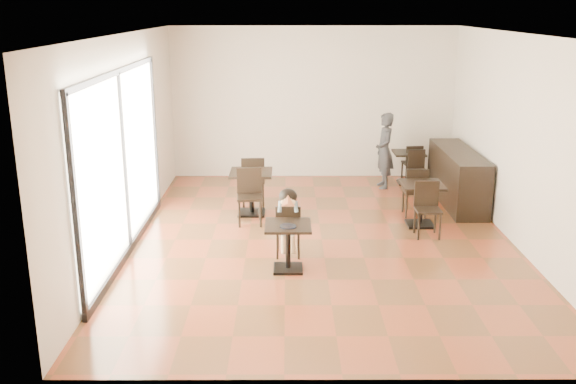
{
  "coord_description": "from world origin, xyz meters",
  "views": [
    {
      "loc": [
        -0.56,
        -9.62,
        3.59
      ],
      "look_at": [
        -0.54,
        -0.72,
        1.0
      ],
      "focal_mm": 40.0,
      "sensor_mm": 36.0,
      "label": 1
    }
  ],
  "objects_px": {
    "child_chair": "(288,229)",
    "chair_left_a": "(253,180)",
    "chair_mid_a": "(415,191)",
    "chair_mid_b": "(428,210)",
    "child": "(288,223)",
    "chair_back_b": "(418,171)",
    "adult_patron": "(384,151)",
    "chair_left_b": "(250,197)",
    "child_table": "(288,247)",
    "cafe_table_back": "(408,168)",
    "cafe_table_mid": "(421,205)",
    "chair_back_a": "(412,163)",
    "cafe_table_left": "(251,193)"
  },
  "relations": [
    {
      "from": "child_table",
      "to": "chair_back_b",
      "type": "distance_m",
      "value": 4.82
    },
    {
      "from": "child",
      "to": "chair_left_a",
      "type": "height_order",
      "value": "child"
    },
    {
      "from": "child_chair",
      "to": "child",
      "type": "height_order",
      "value": "child"
    },
    {
      "from": "child_table",
      "to": "chair_mid_a",
      "type": "height_order",
      "value": "chair_mid_a"
    },
    {
      "from": "cafe_table_mid",
      "to": "chair_mid_b",
      "type": "xyz_separation_m",
      "value": [
        -0.0,
        -0.55,
        0.07
      ]
    },
    {
      "from": "chair_mid_b",
      "to": "chair_back_a",
      "type": "bearing_deg",
      "value": 83.52
    },
    {
      "from": "cafe_table_left",
      "to": "chair_mid_b",
      "type": "xyz_separation_m",
      "value": [
        2.9,
        -1.18,
        0.05
      ]
    },
    {
      "from": "child_chair",
      "to": "cafe_table_back",
      "type": "relative_size",
      "value": 1.21
    },
    {
      "from": "adult_patron",
      "to": "chair_back_a",
      "type": "relative_size",
      "value": 1.9
    },
    {
      "from": "child",
      "to": "chair_back_a",
      "type": "relative_size",
      "value": 1.27
    },
    {
      "from": "cafe_table_back",
      "to": "chair_left_a",
      "type": "bearing_deg",
      "value": -154.58
    },
    {
      "from": "child_table",
      "to": "child",
      "type": "distance_m",
      "value": 0.58
    },
    {
      "from": "child_table",
      "to": "chair_left_b",
      "type": "height_order",
      "value": "chair_left_b"
    },
    {
      "from": "adult_patron",
      "to": "chair_back_a",
      "type": "height_order",
      "value": "adult_patron"
    },
    {
      "from": "child_table",
      "to": "adult_patron",
      "type": "distance_m",
      "value": 4.75
    },
    {
      "from": "chair_mid_b",
      "to": "adult_patron",
      "type": "bearing_deg",
      "value": 95.27
    },
    {
      "from": "child_chair",
      "to": "adult_patron",
      "type": "xyz_separation_m",
      "value": [
        1.97,
        3.75,
        0.36
      ]
    },
    {
      "from": "child",
      "to": "cafe_table_mid",
      "type": "height_order",
      "value": "child"
    },
    {
      "from": "chair_left_a",
      "to": "chair_back_a",
      "type": "relative_size",
      "value": 1.16
    },
    {
      "from": "chair_left_b",
      "to": "chair_back_b",
      "type": "relative_size",
      "value": 1.16
    },
    {
      "from": "chair_mid_b",
      "to": "chair_left_b",
      "type": "relative_size",
      "value": 0.94
    },
    {
      "from": "cafe_table_left",
      "to": "chair_mid_a",
      "type": "relative_size",
      "value": 0.88
    },
    {
      "from": "child_table",
      "to": "cafe_table_back",
      "type": "distance_m",
      "value": 5.25
    },
    {
      "from": "chair_back_b",
      "to": "child",
      "type": "bearing_deg",
      "value": -132.83
    },
    {
      "from": "chair_back_b",
      "to": "adult_patron",
      "type": "bearing_deg",
      "value": 152.91
    },
    {
      "from": "cafe_table_back",
      "to": "chair_left_b",
      "type": "relative_size",
      "value": 0.71
    },
    {
      "from": "child_table",
      "to": "chair_mid_b",
      "type": "xyz_separation_m",
      "value": [
        2.25,
        1.36,
        0.1
      ]
    },
    {
      "from": "chair_left_a",
      "to": "chair_left_b",
      "type": "relative_size",
      "value": 1.0
    },
    {
      "from": "chair_mid_a",
      "to": "chair_mid_b",
      "type": "xyz_separation_m",
      "value": [
        0.0,
        -1.1,
        0.0
      ]
    },
    {
      "from": "child_chair",
      "to": "chair_left_a",
      "type": "distance_m",
      "value": 2.63
    },
    {
      "from": "chair_left_b",
      "to": "child_table",
      "type": "bearing_deg",
      "value": -76.09
    },
    {
      "from": "child_chair",
      "to": "child",
      "type": "bearing_deg",
      "value": -0.0
    },
    {
      "from": "child_chair",
      "to": "chair_back_a",
      "type": "distance_m",
      "value": 4.92
    },
    {
      "from": "adult_patron",
      "to": "chair_back_b",
      "type": "relative_size",
      "value": 1.9
    },
    {
      "from": "chair_left_b",
      "to": "child_chair",
      "type": "bearing_deg",
      "value": -69.91
    },
    {
      "from": "adult_patron",
      "to": "child_table",
      "type": "bearing_deg",
      "value": -30.62
    },
    {
      "from": "child_table",
      "to": "chair_left_a",
      "type": "distance_m",
      "value": 3.16
    },
    {
      "from": "child_table",
      "to": "child_chair",
      "type": "relative_size",
      "value": 0.83
    },
    {
      "from": "cafe_table_back",
      "to": "chair_back_a",
      "type": "distance_m",
      "value": 0.16
    },
    {
      "from": "child",
      "to": "chair_back_a",
      "type": "xyz_separation_m",
      "value": [
        2.62,
        4.17,
        -0.11
      ]
    },
    {
      "from": "cafe_table_mid",
      "to": "chair_mid_b",
      "type": "relative_size",
      "value": 0.83
    },
    {
      "from": "child",
      "to": "cafe_table_back",
      "type": "bearing_deg",
      "value": 58.08
    },
    {
      "from": "cafe_table_back",
      "to": "chair_back_b",
      "type": "distance_m",
      "value": 0.56
    },
    {
      "from": "child",
      "to": "chair_back_a",
      "type": "bearing_deg",
      "value": 57.87
    },
    {
      "from": "chair_mid_b",
      "to": "chair_mid_a",
      "type": "bearing_deg",
      "value": 89.81
    },
    {
      "from": "cafe_table_mid",
      "to": "chair_left_a",
      "type": "xyz_separation_m",
      "value": [
        -2.9,
        1.18,
        0.1
      ]
    },
    {
      "from": "child",
      "to": "cafe_table_left",
      "type": "relative_size",
      "value": 1.31
    },
    {
      "from": "child",
      "to": "cafe_table_back",
      "type": "distance_m",
      "value": 4.78
    },
    {
      "from": "chair_back_a",
      "to": "chair_back_b",
      "type": "height_order",
      "value": "same"
    },
    {
      "from": "child",
      "to": "chair_left_b",
      "type": "height_order",
      "value": "child"
    }
  ]
}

